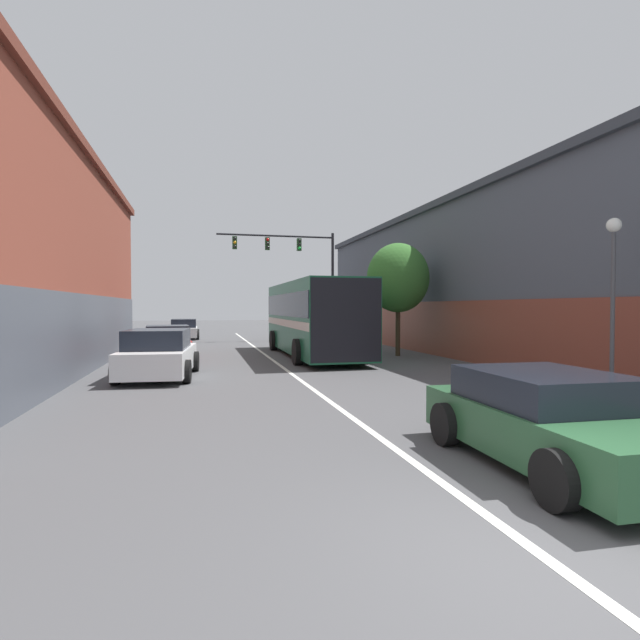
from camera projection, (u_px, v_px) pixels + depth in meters
The scene contains 11 objects.
ground_plane at pixel (549, 561), 4.29m from camera, with size 160.00×160.00×0.00m, color #4C4C4F.
lane_center_line at pixel (275, 362), 19.93m from camera, with size 0.14×44.20×0.01m.
building_right_storefront at pixel (509, 279), 25.40m from camera, with size 10.38×29.87×6.98m.
bus at pixel (313, 315), 22.20m from camera, with size 2.98×10.70×3.25m.
hatchback_foreground at pixel (552, 420), 6.85m from camera, with size 2.25×4.23×1.28m.
parked_car_left_near at pixel (184, 329), 34.35m from camera, with size 2.03×4.41×1.37m.
parked_car_left_mid at pixel (168, 343), 21.54m from camera, with size 2.39×4.00×1.40m.
parked_car_left_far at pixel (159, 355), 15.37m from camera, with size 2.43×4.50×1.50m.
traffic_signal_gantry at pixel (297, 260), 32.30m from camera, with size 7.61×0.36×7.06m.
street_lamp at pixel (613, 289), 11.76m from camera, with size 0.34×0.34×4.28m.
street_tree_near at pixel (398, 278), 22.25m from camera, with size 2.81×2.53×5.04m.
Camera 1 is at (-2.91, -3.65, 2.18)m, focal length 28.00 mm.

